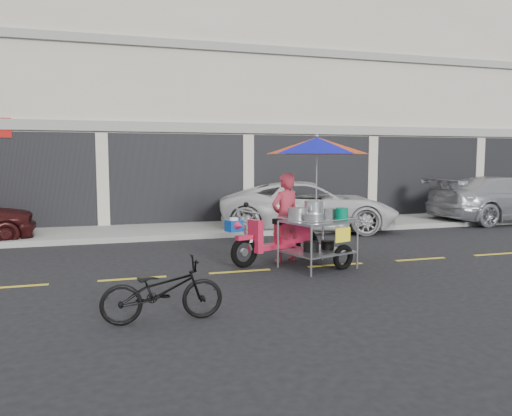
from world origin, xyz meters
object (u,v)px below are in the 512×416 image
object	(u,v)px
white_pickup	(308,206)
near_bicycle	(162,290)
silver_pickup	(504,199)
food_vendor_rig	(305,184)

from	to	relation	value
white_pickup	near_bicycle	size ratio (longest dim) A/B	3.27
white_pickup	near_bicycle	xyz separation A→B (m)	(-5.10, -7.22, -0.31)
silver_pickup	near_bicycle	world-z (taller)	silver_pickup
near_bicycle	food_vendor_rig	world-z (taller)	food_vendor_rig
silver_pickup	near_bicycle	bearing A→B (deg)	119.15
silver_pickup	food_vendor_rig	xyz separation A→B (m)	(-9.04, -4.36, 0.88)
food_vendor_rig	near_bicycle	bearing A→B (deg)	-157.76
near_bicycle	food_vendor_rig	xyz separation A→B (m)	(3.13, 2.72, 1.23)
white_pickup	food_vendor_rig	world-z (taller)	food_vendor_rig
white_pickup	silver_pickup	world-z (taller)	silver_pickup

